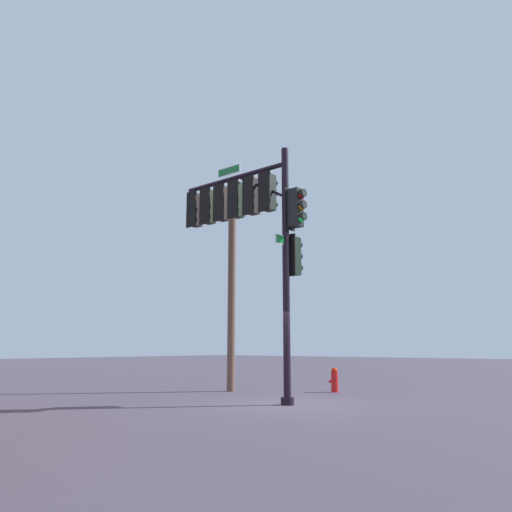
% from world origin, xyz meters
% --- Properties ---
extents(ground_plane, '(120.00, 120.00, 0.00)m').
position_xyz_m(ground_plane, '(0.00, 0.00, 0.00)').
color(ground_plane, '#473E4B').
extents(signal_pole_assembly, '(4.75, 1.15, 7.29)m').
position_xyz_m(signal_pole_assembly, '(1.35, -0.06, 5.43)').
color(signal_pole_assembly, black).
rests_on(signal_pole_assembly, ground_plane).
extents(utility_pole, '(1.61, 1.02, 7.15)m').
position_xyz_m(utility_pole, '(4.07, -2.14, 3.71)').
color(utility_pole, brown).
rests_on(utility_pole, ground_plane).
extents(fire_hydrant, '(0.33, 0.24, 0.83)m').
position_xyz_m(fire_hydrant, '(1.09, -4.20, 0.41)').
color(fire_hydrant, red).
rests_on(fire_hydrant, ground_plane).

